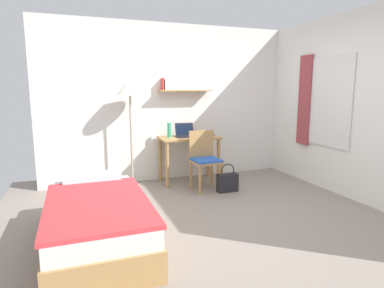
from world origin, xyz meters
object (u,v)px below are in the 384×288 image
(bed, at_px, (98,221))
(desk_chair, at_px, (204,157))
(standing_lamp, at_px, (130,93))
(desk, at_px, (189,146))
(handbag, at_px, (227,182))
(laptop, at_px, (185,133))
(book_stack, at_px, (207,134))
(water_bottle, at_px, (169,130))

(bed, xyz_separation_m, desk_chair, (1.69, 1.30, 0.26))
(bed, xyz_separation_m, standing_lamp, (0.66, 1.80, 1.24))
(desk, bearing_deg, bed, -131.96)
(standing_lamp, distance_m, handbag, 2.00)
(laptop, bearing_deg, standing_lamp, -178.41)
(bed, relative_size, book_stack, 7.56)
(desk_chair, xyz_separation_m, laptop, (-0.13, 0.52, 0.31))
(desk, xyz_separation_m, book_stack, (0.33, 0.02, 0.18))
(desk, relative_size, standing_lamp, 0.58)
(bed, bearing_deg, standing_lamp, 69.89)
(desk_chair, relative_size, laptop, 2.79)
(standing_lamp, height_order, laptop, standing_lamp)
(laptop, bearing_deg, handbag, -61.68)
(desk_chair, distance_m, standing_lamp, 1.50)
(book_stack, bearing_deg, laptop, 177.56)
(desk_chair, xyz_separation_m, handbag, (0.28, -0.24, -0.35))
(desk_chair, bearing_deg, book_stack, 63.84)
(book_stack, height_order, handbag, book_stack)
(book_stack, bearing_deg, bed, -136.96)
(bed, distance_m, book_stack, 2.70)
(bed, height_order, handbag, bed)
(book_stack, bearing_deg, standing_lamp, -179.61)
(handbag, bearing_deg, standing_lamp, 150.60)
(water_bottle, bearing_deg, laptop, -6.03)
(laptop, relative_size, water_bottle, 1.36)
(desk, xyz_separation_m, laptop, (-0.05, 0.03, 0.21))
(bed, distance_m, standing_lamp, 2.28)
(water_bottle, relative_size, handbag, 0.55)
(water_bottle, bearing_deg, desk, -11.11)
(water_bottle, bearing_deg, desk_chair, -53.82)
(laptop, height_order, handbag, laptop)
(standing_lamp, distance_m, water_bottle, 0.87)
(desk_chair, bearing_deg, desk, 99.49)
(desk_chair, bearing_deg, bed, -142.28)
(bed, relative_size, desk_chair, 2.03)
(desk_chair, xyz_separation_m, water_bottle, (-0.40, 0.54, 0.38))
(standing_lamp, relative_size, water_bottle, 6.99)
(bed, height_order, desk_chair, desk_chair)
(laptop, distance_m, book_stack, 0.38)
(water_bottle, distance_m, handbag, 1.27)
(desk, relative_size, handbag, 2.25)
(bed, relative_size, laptop, 5.67)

